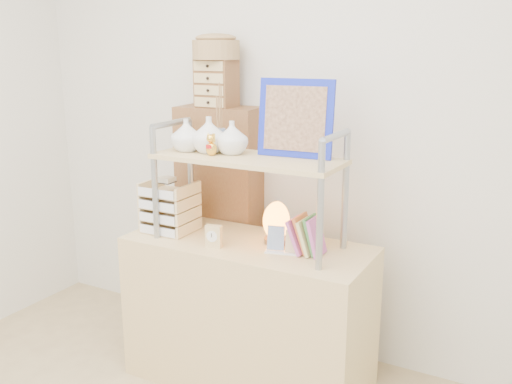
% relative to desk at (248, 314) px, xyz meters
% --- Properties ---
extents(room_shell, '(3.42, 3.41, 2.61)m').
position_rel_desk_xyz_m(room_shell, '(0.00, -0.81, 1.32)').
color(room_shell, silver).
rests_on(room_shell, ground).
extents(desk, '(1.20, 0.50, 0.75)m').
position_rel_desk_xyz_m(desk, '(0.00, 0.00, 0.00)').
color(desk, tan).
rests_on(desk, ground).
extents(cabinet, '(0.47, 0.29, 1.35)m').
position_rel_desk_xyz_m(cabinet, '(-0.39, 0.37, 0.30)').
color(cabinet, brown).
rests_on(cabinet, ground).
extents(hutch, '(0.90, 0.34, 0.78)m').
position_rel_desk_xyz_m(hutch, '(-0.06, 0.01, 0.82)').
color(hutch, '#92989F').
rests_on(hutch, desk).
extents(letter_tray, '(0.24, 0.22, 0.28)m').
position_rel_desk_xyz_m(letter_tray, '(-0.44, -0.04, 0.49)').
color(letter_tray, '#E0C086').
rests_on(letter_tray, desk).
extents(salt_lamp, '(0.14, 0.13, 0.21)m').
position_rel_desk_xyz_m(salt_lamp, '(0.12, 0.06, 0.48)').
color(salt_lamp, brown).
rests_on(salt_lamp, desk).
extents(desk_clock, '(0.08, 0.04, 0.11)m').
position_rel_desk_xyz_m(desk_clock, '(-0.11, -0.13, 0.43)').
color(desk_clock, tan).
rests_on(desk_clock, desk).
extents(postcard_stand, '(0.17, 0.09, 0.12)m').
position_rel_desk_xyz_m(postcard_stand, '(0.21, -0.04, 0.41)').
color(postcard_stand, white).
rests_on(postcard_stand, desk).
extents(drawer_chest, '(0.20, 0.16, 0.25)m').
position_rel_desk_xyz_m(drawer_chest, '(-0.39, 0.35, 1.10)').
color(drawer_chest, brown).
rests_on(drawer_chest, cabinet).
extents(woven_basket, '(0.25, 0.25, 0.10)m').
position_rel_desk_xyz_m(woven_basket, '(-0.39, 0.35, 1.28)').
color(woven_basket, olive).
rests_on(woven_basket, drawer_chest).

